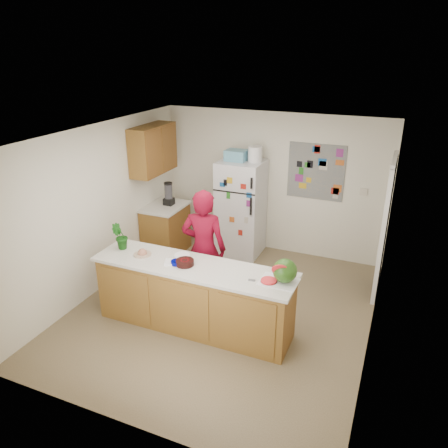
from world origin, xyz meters
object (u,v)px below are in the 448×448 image
at_px(watermelon, 285,271).
at_px(cherry_bowl, 185,262).
at_px(person, 204,249).
at_px(refrigerator, 241,208).

xyz_separation_m(watermelon, cherry_bowl, (-1.29, -0.07, -0.12)).
relative_size(person, watermelon, 6.04).
distance_m(watermelon, cherry_bowl, 1.30).
bearing_deg(cherry_bowl, person, 92.30).
height_order(refrigerator, cherry_bowl, refrigerator).
xyz_separation_m(refrigerator, person, (0.13, -1.79, 0.02)).
xyz_separation_m(refrigerator, cherry_bowl, (0.15, -2.41, 0.11)).
height_order(refrigerator, watermelon, refrigerator).
bearing_deg(person, refrigerator, -96.57).
bearing_deg(watermelon, refrigerator, 121.62).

